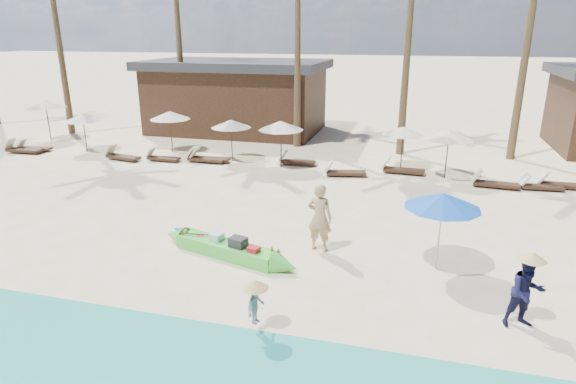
# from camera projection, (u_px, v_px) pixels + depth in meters

# --- Properties ---
(ground) EXTENTS (240.00, 240.00, 0.00)m
(ground) POSITION_uv_depth(u_px,v_px,m) (289.00, 275.00, 12.39)
(ground) COLOR beige
(ground) RESTS_ON ground
(green_canoe) EXTENTS (4.93, 1.67, 0.64)m
(green_canoe) POSITION_uv_depth(u_px,v_px,m) (227.00, 249.00, 13.40)
(green_canoe) COLOR green
(green_canoe) RESTS_ON ground
(tourist) EXTENTS (0.81, 0.61, 2.00)m
(tourist) POSITION_uv_depth(u_px,v_px,m) (320.00, 217.00, 13.51)
(tourist) COLOR tan
(tourist) RESTS_ON ground
(vendor_green) EXTENTS (0.93, 0.82, 1.60)m
(vendor_green) POSITION_uv_depth(u_px,v_px,m) (526.00, 292.00, 10.03)
(vendor_green) COLOR black
(vendor_green) RESTS_ON ground
(vendor_yellow) EXTENTS (0.45, 0.63, 0.88)m
(vendor_yellow) POSITION_uv_depth(u_px,v_px,m) (256.00, 304.00, 9.92)
(vendor_yellow) COLOR gray
(vendor_yellow) RESTS_ON ground
(blue_umbrella) EXTENTS (1.95, 1.95, 2.10)m
(blue_umbrella) POSITION_uv_depth(u_px,v_px,m) (443.00, 201.00, 12.17)
(blue_umbrella) COLOR #99999E
(blue_umbrella) RESTS_ON ground
(resort_parasol_1) EXTENTS (2.22, 2.22, 2.29)m
(resort_parasol_1) POSITION_uv_depth(u_px,v_px,m) (45.00, 104.00, 27.25)
(resort_parasol_1) COLOR #3B2618
(resort_parasol_1) RESTS_ON ground
(lounger_1_right) EXTENTS (1.98, 0.72, 0.66)m
(lounger_1_right) POSITION_uv_depth(u_px,v_px,m) (22.00, 149.00, 24.72)
(lounger_1_right) COLOR #3B2618
(lounger_1_right) RESTS_ON ground
(resort_parasol_2) EXTENTS (1.89, 1.89, 1.95)m
(resort_parasol_2) POSITION_uv_depth(u_px,v_px,m) (83.00, 118.00, 24.67)
(resort_parasol_2) COLOR #3B2618
(resort_parasol_2) RESTS_ON ground
(lounger_2_left) EXTENTS (1.75, 0.84, 0.57)m
(lounger_2_left) POSITION_uv_depth(u_px,v_px,m) (33.00, 148.00, 25.12)
(lounger_2_left) COLOR #3B2618
(lounger_2_left) RESTS_ON ground
(resort_parasol_3) EXTENTS (2.05, 2.05, 2.11)m
(resort_parasol_3) POSITION_uv_depth(u_px,v_px,m) (170.00, 115.00, 24.43)
(resort_parasol_3) COLOR #3B2618
(resort_parasol_3) RESTS_ON ground
(lounger_3_left) EXTENTS (1.91, 0.86, 0.63)m
(lounger_3_left) POSITION_uv_depth(u_px,v_px,m) (121.00, 156.00, 23.42)
(lounger_3_left) COLOR #3B2618
(lounger_3_left) RESTS_ON ground
(lounger_3_right) EXTENTS (1.66, 0.54, 0.56)m
(lounger_3_right) POSITION_uv_depth(u_px,v_px,m) (161.00, 157.00, 23.21)
(lounger_3_right) COLOR #3B2618
(lounger_3_right) RESTS_ON ground
(resort_parasol_4) EXTENTS (1.93, 1.93, 1.99)m
(resort_parasol_4) POSITION_uv_depth(u_px,v_px,m) (231.00, 124.00, 22.85)
(resort_parasol_4) COLOR #3B2618
(resort_parasol_4) RESTS_ON ground
(lounger_4_left) EXTENTS (1.87, 0.58, 0.63)m
(lounger_4_left) POSITION_uv_depth(u_px,v_px,m) (204.00, 158.00, 22.98)
(lounger_4_left) COLOR #3B2618
(lounger_4_left) RESTS_ON ground
(lounger_4_right) EXTENTS (1.93, 0.73, 0.64)m
(lounger_4_right) POSITION_uv_depth(u_px,v_px,m) (208.00, 158.00, 23.04)
(lounger_4_right) COLOR #3B2618
(lounger_4_right) RESTS_ON ground
(resort_parasol_5) EXTENTS (2.07, 2.07, 2.13)m
(resort_parasol_5) POSITION_uv_depth(u_px,v_px,m) (281.00, 126.00, 21.70)
(resort_parasol_5) COLOR #3B2618
(resort_parasol_5) RESTS_ON ground
(lounger_5_left) EXTENTS (1.70, 0.54, 0.58)m
(lounger_5_left) POSITION_uv_depth(u_px,v_px,m) (296.00, 161.00, 22.55)
(lounger_5_left) COLOR #3B2618
(lounger_5_left) RESTS_ON ground
(resort_parasol_6) EXTENTS (1.86, 1.86, 1.91)m
(resort_parasol_6) POSITION_uv_depth(u_px,v_px,m) (403.00, 131.00, 21.57)
(resort_parasol_6) COLOR #3B2618
(resort_parasol_6) RESTS_ON ground
(lounger_6_left) EXTENTS (1.88, 0.91, 0.61)m
(lounger_6_left) POSITION_uv_depth(u_px,v_px,m) (343.00, 172.00, 20.79)
(lounger_6_left) COLOR #3B2618
(lounger_6_left) RESTS_ON ground
(lounger_6_right) EXTENTS (1.90, 0.69, 0.63)m
(lounger_6_right) POSITION_uv_depth(u_px,v_px,m) (401.00, 169.00, 21.17)
(lounger_6_right) COLOR #3B2618
(lounger_6_right) RESTS_ON ground
(resort_parasol_7) EXTENTS (2.03, 2.03, 2.09)m
(resort_parasol_7) POSITION_uv_depth(u_px,v_px,m) (449.00, 135.00, 20.00)
(resort_parasol_7) COLOR #3B2618
(resort_parasol_7) RESTS_ON ground
(lounger_7_left) EXTENTS (1.85, 0.69, 0.61)m
(lounger_7_left) POSITION_uv_depth(u_px,v_px,m) (493.00, 183.00, 19.28)
(lounger_7_left) COLOR #3B2618
(lounger_7_left) RESTS_ON ground
(lounger_7_right) EXTENTS (1.66, 0.62, 0.55)m
(lounger_7_right) POSITION_uv_depth(u_px,v_px,m) (539.00, 185.00, 18.98)
(lounger_7_right) COLOR #3B2618
(lounger_7_right) RESTS_ON ground
(lounger_8_left) EXTENTS (1.77, 0.58, 0.60)m
(lounger_8_left) POSITION_uv_depth(u_px,v_px,m) (558.00, 183.00, 19.19)
(lounger_8_left) COLOR #3B2618
(lounger_8_left) RESTS_ON ground
(pavilion_west) EXTENTS (10.80, 6.60, 4.30)m
(pavilion_west) POSITION_uv_depth(u_px,v_px,m) (237.00, 96.00, 29.68)
(pavilion_west) COLOR #3B2618
(pavilion_west) RESTS_ON ground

